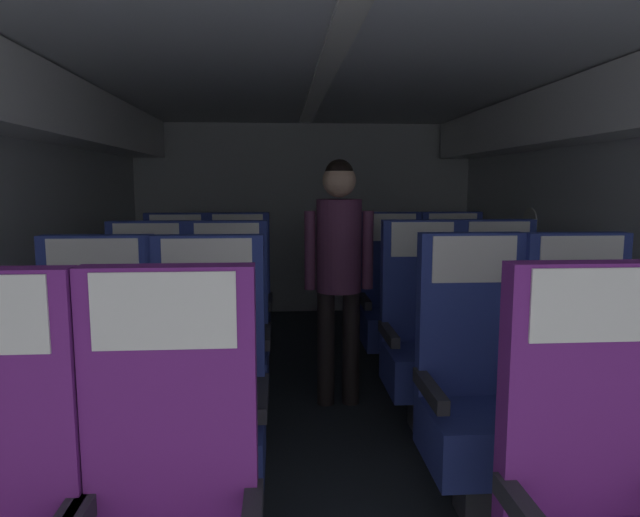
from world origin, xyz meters
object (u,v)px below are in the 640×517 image
seat_d_left_window (176,311)px  flight_attendant (339,257)px  seat_d_right_aisle (454,306)px  seat_d_left_aisle (238,309)px  seat_d_right_window (392,307)px  seat_b_right_window (476,398)px  seat_b_left_window (94,408)px  seat_c_right_window (424,341)px  seat_b_left_aisle (208,408)px  seat_c_left_window (147,346)px  seat_c_left_aisle (228,345)px  seat_b_right_aisle (584,397)px  seat_c_right_aisle (500,339)px

seat_d_left_window → flight_attendant: flight_attendant is taller
seat_d_right_aisle → flight_attendant: size_ratio=0.77×
seat_d_left_aisle → seat_d_right_window: same height
seat_b_right_window → seat_d_left_window: 2.37m
seat_b_left_window → seat_d_left_window: bearing=89.6°
seat_c_right_window → seat_d_left_window: bearing=150.1°
seat_d_left_window → seat_d_right_aisle: bearing=0.4°
seat_b_left_aisle → seat_c_left_window: 1.02m
seat_c_left_window → seat_d_right_window: bearing=29.7°
seat_c_left_aisle → seat_d_right_aisle: size_ratio=1.00×
seat_d_left_window → seat_b_right_aisle: bearing=-41.6°
seat_c_left_window → seat_d_left_window: same height
seat_b_left_aisle → seat_d_left_window: bearing=104.0°
seat_b_right_aisle → seat_d_left_aisle: bearing=131.1°
seat_b_left_window → seat_c_left_window: same height
seat_c_left_aisle → seat_d_left_aisle: same height
seat_b_right_window → flight_attendant: size_ratio=0.77×
seat_b_left_window → seat_d_right_aisle: bearing=41.2°
seat_d_right_aisle → seat_c_right_aisle: bearing=-90.4°
seat_b_right_aisle → seat_b_right_window: bearing=176.4°
seat_d_right_window → flight_attendant: flight_attendant is taller
seat_c_left_window → seat_c_right_window: same height
seat_b_left_window → seat_b_right_window: 1.58m
seat_d_left_window → seat_d_right_window: bearing=0.3°
seat_b_right_aisle → seat_c_right_window: 1.01m
seat_b_left_window → seat_c_left_window: size_ratio=1.00×
flight_attendant → seat_c_left_window: bearing=21.2°
seat_c_right_window → seat_d_right_aisle: (0.46, 0.92, 0.00)m
seat_b_left_window → seat_d_left_aisle: bearing=75.8°
seat_b_right_aisle → seat_d_right_aisle: bearing=89.9°
seat_c_right_aisle → seat_d_left_aisle: 1.83m
seat_b_right_aisle → flight_attendant: bearing=126.5°
seat_b_right_window → seat_b_left_window: bearing=-180.0°
seat_b_left_aisle → seat_d_right_aisle: 2.41m
seat_b_left_window → seat_d_right_aisle: (2.04, 1.79, 0.00)m
seat_b_left_aisle → seat_c_right_aisle: bearing=29.9°
seat_c_left_window → seat_d_right_aisle: bearing=23.9°
seat_d_left_window → seat_d_right_window: size_ratio=1.00×
seat_b_right_window → seat_c_right_window: same height
seat_d_left_aisle → seat_d_right_aisle: size_ratio=1.00×
seat_b_left_aisle → seat_d_right_window: bearing=58.3°
seat_b_left_aisle → seat_c_left_aisle: same height
seat_b_left_aisle → seat_d_left_window: same height
seat_d_left_window → seat_d_right_aisle: 2.03m
seat_b_left_window → seat_c_left_aisle: 0.99m
seat_d_left_aisle → seat_c_right_window: bearing=-39.2°
seat_b_left_window → seat_c_right_window: same height
seat_c_right_window → seat_b_left_window: bearing=-151.1°
seat_b_left_aisle → seat_c_right_aisle: size_ratio=1.00×
seat_b_right_window → seat_d_right_aisle: bearing=75.6°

